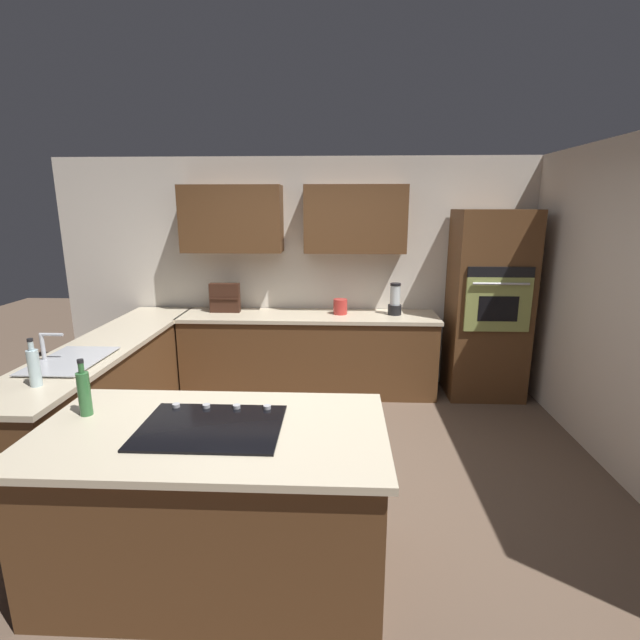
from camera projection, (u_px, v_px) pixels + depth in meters
name	position (u px, v px, depth m)	size (l,w,h in m)	color
ground_plane	(307.00, 474.00, 3.69)	(14.00, 14.00, 0.00)	brown
wall_back	(313.00, 260.00, 5.33)	(6.00, 0.44, 2.60)	silver
wall_left	(627.00, 309.00, 3.57)	(0.10, 4.00, 2.60)	silver
lower_cabinets_back	(309.00, 355.00, 5.26)	(2.80, 0.60, 0.86)	brown
countertop_back	(309.00, 316.00, 5.15)	(2.84, 0.64, 0.04)	beige
lower_cabinets_side	(110.00, 392.00, 4.20)	(0.60, 2.90, 0.86)	brown
countertop_side	(105.00, 345.00, 4.09)	(0.64, 2.94, 0.04)	beige
island_base	(216.00, 504.00, 2.62)	(1.82, 0.94, 0.86)	brown
island_top	(211.00, 431.00, 2.51)	(1.90, 1.02, 0.04)	beige
wall_oven	(488.00, 306.00, 5.03)	(0.80, 0.66, 2.04)	brown
sink_unit	(69.00, 360.00, 3.56)	(0.46, 0.70, 0.23)	#515456
cooktop	(211.00, 426.00, 2.51)	(0.76, 0.56, 0.03)	black
blender	(395.00, 301.00, 5.11)	(0.15, 0.15, 0.35)	black
spice_rack	(225.00, 298.00, 5.23)	(0.33, 0.11, 0.33)	#381E14
kettle	(340.00, 307.00, 5.15)	(0.15, 0.15, 0.17)	red
dish_soap_bottle	(34.00, 367.00, 3.07)	(0.07, 0.07, 0.33)	silver
oil_bottle	(84.00, 392.00, 2.64)	(0.07, 0.07, 0.33)	#336B38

